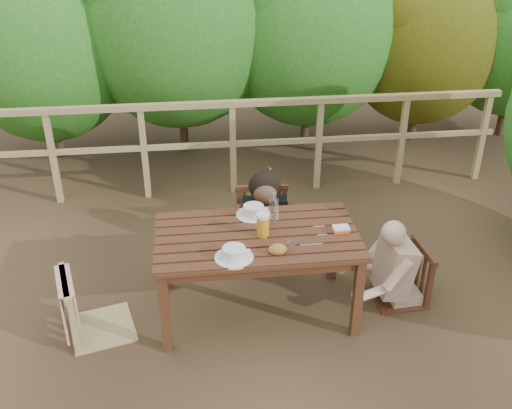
{
  "coord_description": "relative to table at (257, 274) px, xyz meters",
  "views": [
    {
      "loc": [
        -0.44,
        -3.53,
        2.88
      ],
      "look_at": [
        0.0,
        0.05,
        0.9
      ],
      "focal_mm": 40.99,
      "sensor_mm": 36.0,
      "label": 1
    }
  ],
  "objects": [
    {
      "name": "soup_far",
      "position": [
        0.01,
        0.28,
        0.38
      ],
      "size": [
        0.26,
        0.26,
        0.09
      ],
      "primitive_type": "cylinder",
      "color": "white",
      "rests_on": "table"
    },
    {
      "name": "bread_roll",
      "position": [
        0.11,
        -0.25,
        0.37
      ],
      "size": [
        0.13,
        0.1,
        0.08
      ],
      "primitive_type": "ellipsoid",
      "color": "#AF762D",
      "rests_on": "table"
    },
    {
      "name": "butter_tub",
      "position": [
        0.61,
        -0.04,
        0.36
      ],
      "size": [
        0.12,
        0.09,
        0.05
      ],
      "primitive_type": "cube",
      "rotation": [
        0.0,
        0.0,
        0.01
      ],
      "color": "silver",
      "rests_on": "table"
    },
    {
      "name": "table",
      "position": [
        0.0,
        0.0,
        0.0
      ],
      "size": [
        1.45,
        0.82,
        0.67
      ],
      "primitive_type": "cube",
      "color": "#402314",
      "rests_on": "ground"
    },
    {
      "name": "bottle",
      "position": [
        0.14,
        0.12,
        0.47
      ],
      "size": [
        0.07,
        0.07,
        0.27
      ],
      "primitive_type": "cylinder",
      "color": "silver",
      "rests_on": "table"
    },
    {
      "name": "diner_right",
      "position": [
        1.15,
        0.03,
        0.24
      ],
      "size": [
        0.59,
        0.49,
        1.15
      ],
      "primitive_type": null,
      "rotation": [
        0.0,
        0.0,
        1.63
      ],
      "color": "tan",
      "rests_on": "ground"
    },
    {
      "name": "ground",
      "position": [
        0.0,
        0.0,
        -0.34
      ],
      "size": [
        60.0,
        60.0,
        0.0
      ],
      "primitive_type": "plane",
      "color": "brown",
      "rests_on": "ground"
    },
    {
      "name": "beer_glass",
      "position": [
        0.04,
        -0.01,
        0.43
      ],
      "size": [
        0.09,
        0.09,
        0.18
      ],
      "primitive_type": "cylinder",
      "color": "orange",
      "rests_on": "table"
    },
    {
      "name": "soup_near",
      "position": [
        -0.19,
        -0.28,
        0.38
      ],
      "size": [
        0.26,
        0.26,
        0.09
      ],
      "primitive_type": "cylinder",
      "color": "white",
      "rests_on": "table"
    },
    {
      "name": "chair_left",
      "position": [
        -1.16,
        -0.08,
        0.13
      ],
      "size": [
        0.56,
        0.56,
        0.93
      ],
      "primitive_type": "cube",
      "rotation": [
        0.0,
        0.0,
        1.82
      ],
      "color": "tan",
      "rests_on": "ground"
    },
    {
      "name": "chair_far",
      "position": [
        0.17,
        0.9,
        0.14
      ],
      "size": [
        0.51,
        0.51,
        0.96
      ],
      "primitive_type": "cube",
      "rotation": [
        0.0,
        0.0,
        -0.06
      ],
      "color": "#402314",
      "rests_on": "ground"
    },
    {
      "name": "tumbler",
      "position": [
        0.2,
        -0.23,
        0.38
      ],
      "size": [
        0.07,
        0.07,
        0.08
      ],
      "primitive_type": "cylinder",
      "color": "silver",
      "rests_on": "table"
    },
    {
      "name": "railing",
      "position": [
        0.0,
        2.0,
        0.17
      ],
      "size": [
        5.6,
        0.1,
        1.01
      ],
      "primitive_type": "cube",
      "color": "tan",
      "rests_on": "ground"
    },
    {
      "name": "woman",
      "position": [
        0.17,
        0.92,
        0.27
      ],
      "size": [
        0.53,
        0.63,
        1.22
      ],
      "primitive_type": null,
      "rotation": [
        0.0,
        0.0,
        3.08
      ],
      "color": "black",
      "rests_on": "ground"
    },
    {
      "name": "chair_right",
      "position": [
        1.12,
        0.03,
        0.08
      ],
      "size": [
        0.43,
        0.43,
        0.83
      ],
      "primitive_type": "cube",
      "rotation": [
        0.0,
        0.0,
        -1.51
      ],
      "color": "#402314",
      "rests_on": "ground"
    }
  ]
}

